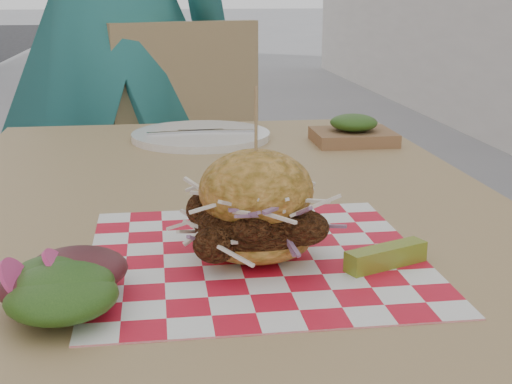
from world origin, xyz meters
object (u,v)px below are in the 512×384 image
patio_table (222,252)px  patio_chair (179,175)px  sandwich (256,211)px  diner (112,20)px

patio_table → patio_chair: size_ratio=1.26×
patio_table → sandwich: 0.27m
patio_table → sandwich: bearing=-85.9°
patio_chair → diner: bearing=115.2°
patio_chair → sandwich: 1.17m
diner → patio_table: size_ratio=1.59×
diner → patio_chair: (0.17, -0.17, -0.40)m
patio_chair → sandwich: patio_chair is taller
diner → sandwich: diner is taller
patio_table → patio_chair: bearing=91.9°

